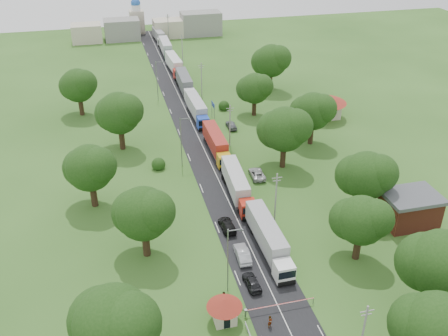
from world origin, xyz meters
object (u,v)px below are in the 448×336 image
object	(u,v)px
info_sign	(213,107)
truck_0	(268,238)
car_lane_front	(252,282)
car_lane_mid	(242,254)
pedestrian_near	(270,322)
boom_barrier	(270,307)
guard_booth	(224,308)

from	to	relation	value
info_sign	truck_0	xyz separation A→B (m)	(-2.91, -48.35, -0.75)
truck_0	car_lane_front	distance (m)	8.15
car_lane_mid	pedestrian_near	size ratio (longest dim) A/B	2.79
truck_0	pedestrian_near	xyz separation A→B (m)	(-4.42, -14.01, -1.37)
boom_barrier	guard_booth	bearing A→B (deg)	-179.99
truck_0	info_sign	bearing A→B (deg)	86.56
car_lane_front	truck_0	bearing A→B (deg)	-127.07
guard_booth	truck_0	xyz separation A→B (m)	(9.49, 11.65, 0.09)
info_sign	truck_0	world-z (taller)	truck_0
boom_barrier	info_sign	bearing A→B (deg)	83.76
guard_booth	car_lane_front	world-z (taller)	guard_booth
guard_booth	truck_0	bearing A→B (deg)	50.82
guard_booth	info_sign	world-z (taller)	info_sign
car_lane_mid	guard_booth	bearing A→B (deg)	65.97
car_lane_front	guard_booth	bearing A→B (deg)	41.56
guard_booth	info_sign	size ratio (longest dim) A/B	1.07
truck_0	pedestrian_near	bearing A→B (deg)	-107.53
info_sign	guard_booth	bearing A→B (deg)	-101.68
truck_0	pedestrian_near	size ratio (longest dim) A/B	8.70
guard_booth	info_sign	bearing A→B (deg)	78.32
guard_booth	pedestrian_near	size ratio (longest dim) A/B	2.50
info_sign	truck_0	distance (m)	48.45
guard_booth	truck_0	size ratio (longest dim) A/B	0.29
pedestrian_near	boom_barrier	bearing A→B (deg)	36.80
boom_barrier	car_lane_mid	bearing A→B (deg)	92.43
boom_barrier	guard_booth	xyz separation A→B (m)	(-5.84, -0.00, 1.27)
info_sign	car_lane_mid	size ratio (longest dim) A/B	0.83
car_lane_mid	pedestrian_near	bearing A→B (deg)	90.95
info_sign	pedestrian_near	bearing A→B (deg)	-96.71
boom_barrier	truck_0	world-z (taller)	truck_0
truck_0	guard_booth	bearing A→B (deg)	-129.18
info_sign	truck_0	bearing A→B (deg)	-93.44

